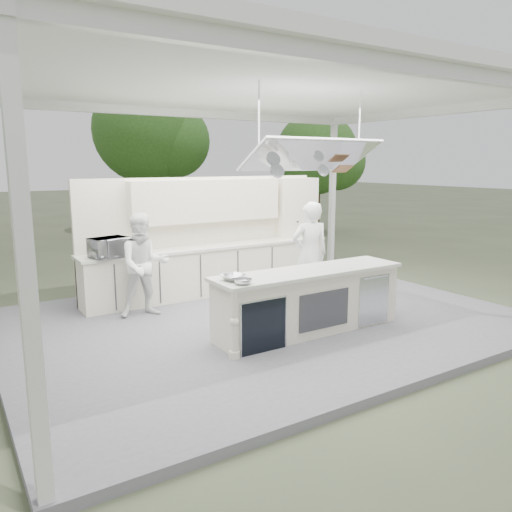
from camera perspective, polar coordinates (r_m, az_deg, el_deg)
ground at (r=8.35m, az=1.04°, el=-7.84°), size 90.00×90.00×0.00m
stage_deck at (r=8.33m, az=1.04°, el=-7.44°), size 8.00×6.00×0.12m
tent at (r=7.98m, az=1.20°, el=18.32°), size 8.20×6.20×3.86m
demo_island at (r=7.56m, az=6.00°, el=-5.13°), size 3.10×0.79×0.95m
back_counter at (r=9.78m, az=-5.08°, el=-1.49°), size 5.08×0.72×0.95m
back_wall_unit at (r=10.02m, az=-3.47°, el=4.48°), size 5.05×0.48×2.25m
tree_cluster at (r=16.92m, az=-18.35°, el=12.28°), size 19.55×9.40×5.85m
head_chef at (r=8.87m, az=6.17°, el=0.22°), size 0.77×0.61×1.86m
sous_chef at (r=8.42m, az=-12.66°, el=-1.02°), size 0.92×0.77×1.72m
toaster_oven at (r=8.74m, az=-16.45°, el=0.94°), size 0.69×0.55×0.34m
bowl_large at (r=6.77m, az=-2.66°, el=-2.46°), size 0.38×0.38×0.08m
bowl_small at (r=6.54m, az=-1.48°, el=-2.94°), size 0.28×0.28×0.08m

